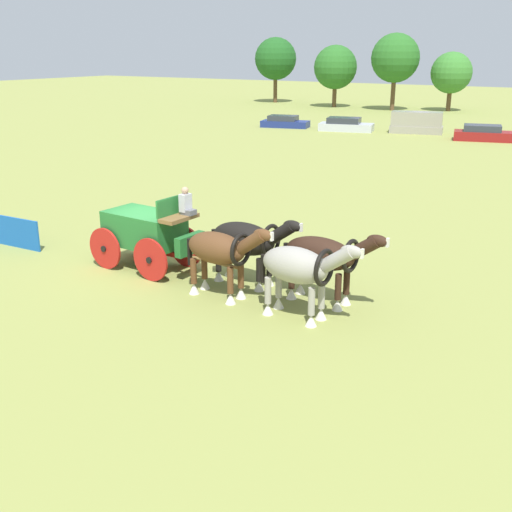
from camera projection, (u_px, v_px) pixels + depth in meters
The scene contains 15 objects.
ground_plane at pixel (147, 267), 20.62m from camera, with size 220.00×220.00×0.00m, color olive.
show_wagon at pixel (148, 231), 20.15m from camera, with size 5.57×1.93×2.80m.
draft_horse_rear_near at pixel (247, 241), 18.75m from camera, with size 3.22×1.09×2.23m.
draft_horse_rear_off at pixel (221, 251), 17.72m from camera, with size 2.97×1.01×2.27m.
draft_horse_lead_near at pixel (324, 256), 17.33m from camera, with size 3.17×1.03×2.24m.
draft_horse_lead_off at pixel (300, 268), 16.32m from camera, with size 2.98×1.06×2.28m.
parked_vehicle_a at pixel (285, 122), 56.90m from camera, with size 4.54×2.80×1.05m.
parked_vehicle_b at pixel (346, 125), 54.33m from camera, with size 4.91×3.02×1.14m.
parked_vehicle_c at pixel (417, 123), 52.86m from camera, with size 4.64×2.88×1.77m.
parked_vehicle_d at pixel (484, 134), 48.65m from camera, with size 4.92×3.02×1.19m.
tree_a at pixel (276, 59), 81.35m from camera, with size 5.34×5.34×8.18m.
tree_b at pixel (335, 67), 75.03m from camera, with size 5.12×5.12×7.21m.
tree_c at pixel (395, 58), 70.72m from camera, with size 5.42×5.42×8.47m.
tree_d at pixel (451, 73), 70.28m from camera, with size 4.53×4.53×6.46m.
sponsor_banner at pixel (7, 231), 22.74m from camera, with size 3.20×0.06×1.10m, color #1959B2.
Camera 1 is at (13.31, -14.64, 6.82)m, focal length 44.26 mm.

